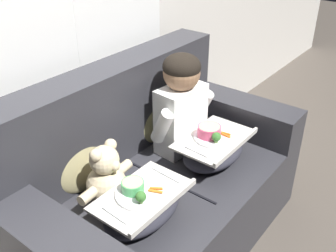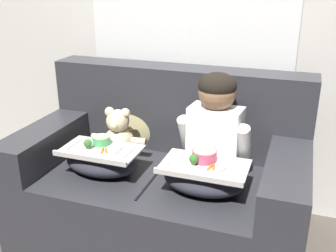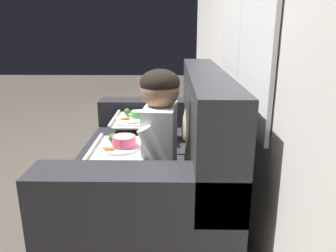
{
  "view_description": "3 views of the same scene",
  "coord_description": "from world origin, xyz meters",
  "px_view_note": "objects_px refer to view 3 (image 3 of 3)",
  "views": [
    {
      "loc": [
        -1.3,
        -1.06,
        1.73
      ],
      "look_at": [
        0.08,
        0.01,
        0.73
      ],
      "focal_mm": 42.0,
      "sensor_mm": 36.0,
      "label": 1
    },
    {
      "loc": [
        0.72,
        -1.91,
        1.52
      ],
      "look_at": [
        0.02,
        0.09,
        0.7
      ],
      "focal_mm": 42.0,
      "sensor_mm": 36.0,
      "label": 2
    },
    {
      "loc": [
        1.97,
        0.15,
        1.24
      ],
      "look_at": [
        0.01,
        0.12,
        0.65
      ],
      "focal_mm": 35.0,
      "sensor_mm": 36.0,
      "label": 3
    }
  ],
  "objects_px": {
    "throw_pillow_behind_child": "(196,146)",
    "lap_tray_teddy": "(132,128)",
    "throw_pillow_behind_teddy": "(190,117)",
    "teddy_bear": "(163,121)",
    "couch": "(160,169)",
    "lap_tray_child": "(119,160)",
    "child_figure": "(160,119)"
  },
  "relations": [
    {
      "from": "lap_tray_child",
      "to": "lap_tray_teddy",
      "type": "relative_size",
      "value": 1.01
    },
    {
      "from": "child_figure",
      "to": "throw_pillow_behind_teddy",
      "type": "bearing_deg",
      "value": 162.04
    },
    {
      "from": "throw_pillow_behind_teddy",
      "to": "lap_tray_teddy",
      "type": "relative_size",
      "value": 0.84
    },
    {
      "from": "couch",
      "to": "lap_tray_teddy",
      "type": "xyz_separation_m",
      "value": [
        -0.3,
        -0.21,
        0.18
      ]
    },
    {
      "from": "throw_pillow_behind_teddy",
      "to": "child_figure",
      "type": "height_order",
      "value": "child_figure"
    },
    {
      "from": "couch",
      "to": "lap_tray_child",
      "type": "height_order",
      "value": "couch"
    },
    {
      "from": "throw_pillow_behind_child",
      "to": "child_figure",
      "type": "bearing_deg",
      "value": -90.03
    },
    {
      "from": "child_figure",
      "to": "teddy_bear",
      "type": "height_order",
      "value": "child_figure"
    },
    {
      "from": "child_figure",
      "to": "lap_tray_teddy",
      "type": "relative_size",
      "value": 1.33
    },
    {
      "from": "teddy_bear",
      "to": "throw_pillow_behind_child",
      "type": "bearing_deg",
      "value": 18.27
    },
    {
      "from": "couch",
      "to": "child_figure",
      "type": "relative_size",
      "value": 2.8
    },
    {
      "from": "teddy_bear",
      "to": "lap_tray_child",
      "type": "height_order",
      "value": "teddy_bear"
    },
    {
      "from": "throw_pillow_behind_teddy",
      "to": "throw_pillow_behind_child",
      "type": "bearing_deg",
      "value": 0.0
    },
    {
      "from": "throw_pillow_behind_child",
      "to": "lap_tray_child",
      "type": "bearing_deg",
      "value": -90.12
    },
    {
      "from": "child_figure",
      "to": "lap_tray_child",
      "type": "relative_size",
      "value": 1.31
    },
    {
      "from": "lap_tray_child",
      "to": "lap_tray_teddy",
      "type": "distance_m",
      "value": 0.6
    },
    {
      "from": "throw_pillow_behind_child",
      "to": "teddy_bear",
      "type": "xyz_separation_m",
      "value": [
        -0.6,
        -0.2,
        -0.03
      ]
    },
    {
      "from": "lap_tray_child",
      "to": "lap_tray_teddy",
      "type": "xyz_separation_m",
      "value": [
        -0.6,
        -0.0,
        -0.0
      ]
    },
    {
      "from": "child_figure",
      "to": "lap_tray_teddy",
      "type": "xyz_separation_m",
      "value": [
        -0.6,
        -0.23,
        -0.24
      ]
    },
    {
      "from": "throw_pillow_behind_child",
      "to": "lap_tray_teddy",
      "type": "bearing_deg",
      "value": -144.98
    },
    {
      "from": "teddy_bear",
      "to": "couch",
      "type": "bearing_deg",
      "value": -1.86
    },
    {
      "from": "couch",
      "to": "throw_pillow_behind_child",
      "type": "bearing_deg",
      "value": 34.69
    },
    {
      "from": "throw_pillow_behind_teddy",
      "to": "lap_tray_child",
      "type": "xyz_separation_m",
      "value": [
        0.6,
        -0.42,
        -0.08
      ]
    },
    {
      "from": "throw_pillow_behind_teddy",
      "to": "lap_tray_child",
      "type": "bearing_deg",
      "value": -35.07
    },
    {
      "from": "couch",
      "to": "lap_tray_child",
      "type": "relative_size",
      "value": 3.67
    },
    {
      "from": "throw_pillow_behind_teddy",
      "to": "teddy_bear",
      "type": "height_order",
      "value": "throw_pillow_behind_teddy"
    },
    {
      "from": "throw_pillow_behind_child",
      "to": "throw_pillow_behind_teddy",
      "type": "height_order",
      "value": "same"
    },
    {
      "from": "throw_pillow_behind_teddy",
      "to": "teddy_bear",
      "type": "xyz_separation_m",
      "value": [
        0.0,
        -0.2,
        -0.03
      ]
    },
    {
      "from": "teddy_bear",
      "to": "lap_tray_teddy",
      "type": "relative_size",
      "value": 0.79
    },
    {
      "from": "child_figure",
      "to": "couch",
      "type": "bearing_deg",
      "value": -177.49
    },
    {
      "from": "lap_tray_child",
      "to": "child_figure",
      "type": "bearing_deg",
      "value": 89.81
    },
    {
      "from": "throw_pillow_behind_teddy",
      "to": "teddy_bear",
      "type": "bearing_deg",
      "value": -89.88
    }
  ]
}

